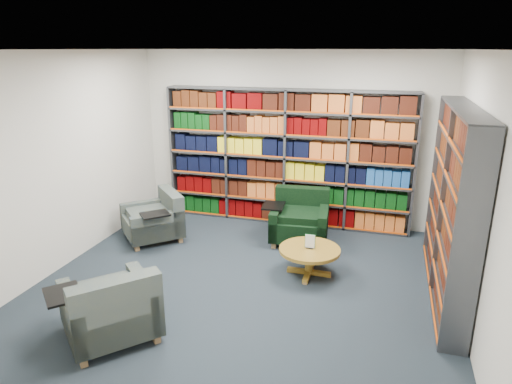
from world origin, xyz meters
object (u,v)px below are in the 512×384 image
(chair_green_right, at_px, (300,220))
(coffee_table, at_px, (309,254))
(chair_teal_left, at_px, (157,220))
(chair_teal_front, at_px, (112,312))

(chair_green_right, relative_size, coffee_table, 1.30)
(chair_teal_left, bearing_deg, chair_green_right, 15.54)
(chair_green_right, relative_size, chair_teal_front, 0.85)
(chair_teal_front, bearing_deg, coffee_table, 49.47)
(chair_green_right, distance_m, chair_teal_front, 3.32)
(coffee_table, bearing_deg, chair_green_right, 106.97)
(chair_teal_left, relative_size, chair_teal_front, 0.94)
(coffee_table, bearing_deg, chair_teal_left, 167.65)
(chair_teal_left, bearing_deg, coffee_table, -12.35)
(chair_green_right, height_order, coffee_table, chair_green_right)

